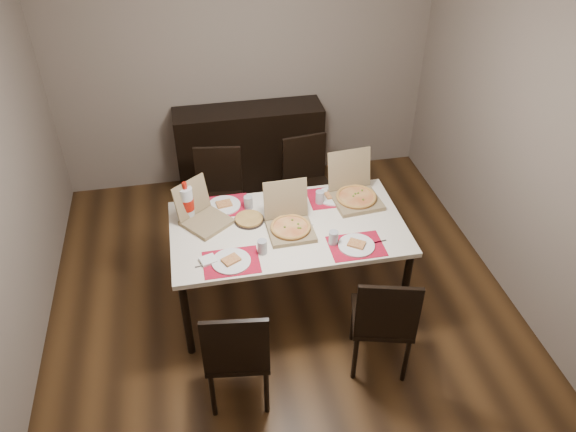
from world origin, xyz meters
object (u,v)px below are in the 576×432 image
(chair_far_right, at_px, (308,181))
(soda_bottle, at_px, (187,203))
(dip_bowl, at_px, (297,210))
(dining_table, at_px, (288,233))
(chair_near_right, at_px, (384,319))
(pizza_box_center, at_px, (290,224))
(chair_near_left, at_px, (237,352))
(sideboard, at_px, (250,148))
(chair_far_left, at_px, (219,194))

(chair_far_right, bearing_deg, soda_bottle, -149.03)
(dip_bowl, bearing_deg, dining_table, -121.75)
(dining_table, xyz_separation_m, chair_near_right, (0.51, -0.85, -0.17))
(pizza_box_center, bearing_deg, chair_near_left, -120.43)
(chair_near_left, height_order, soda_bottle, soda_bottle)
(dining_table, relative_size, pizza_box_center, 4.64)
(chair_near_left, bearing_deg, sideboard, 80.30)
(sideboard, height_order, dip_bowl, sideboard)
(dip_bowl, bearing_deg, sideboard, 96.28)
(chair_near_right, distance_m, soda_bottle, 1.72)
(dining_table, xyz_separation_m, chair_far_left, (-0.46, 0.89, -0.17))
(chair_near_left, distance_m, chair_far_right, 2.08)
(dining_table, relative_size, soda_bottle, 5.49)
(chair_far_left, distance_m, dip_bowl, 0.95)
(soda_bottle, bearing_deg, chair_near_left, -79.43)
(dining_table, xyz_separation_m, soda_bottle, (-0.75, 0.26, 0.21))
(chair_far_right, relative_size, dip_bowl, 8.81)
(dining_table, distance_m, soda_bottle, 0.82)
(chair_near_right, relative_size, chair_far_left, 1.00)
(chair_far_left, distance_m, soda_bottle, 0.78)
(dining_table, bearing_deg, chair_near_left, -119.12)
(pizza_box_center, bearing_deg, soda_bottle, 157.91)
(pizza_box_center, xyz_separation_m, soda_bottle, (-0.75, 0.30, 0.08))
(sideboard, height_order, chair_far_right, chair_far_right)
(soda_bottle, bearing_deg, chair_near_right, -41.67)
(dining_table, bearing_deg, dip_bowl, 58.25)
(chair_near_left, bearing_deg, dining_table, 60.88)
(sideboard, height_order, soda_bottle, soda_bottle)
(chair_far_left, bearing_deg, pizza_box_center, -63.15)
(chair_near_right, distance_m, pizza_box_center, 1.00)
(chair_far_left, bearing_deg, dining_table, -62.35)
(dip_bowl, relative_size, soda_bottle, 0.32)
(sideboard, bearing_deg, chair_near_left, -99.70)
(chair_far_left, xyz_separation_m, soda_bottle, (-0.28, -0.62, 0.38))
(chair_near_right, distance_m, chair_far_left, 1.99)
(chair_near_right, bearing_deg, chair_far_left, 119.22)
(chair_far_right, height_order, pizza_box_center, pizza_box_center)
(chair_far_right, bearing_deg, chair_near_right, -85.76)
(chair_near_left, distance_m, pizza_box_center, 1.08)
(soda_bottle, bearing_deg, dining_table, -19.51)
(chair_near_right, height_order, chair_far_left, same)
(sideboard, relative_size, chair_near_left, 1.61)
(chair_near_left, bearing_deg, chair_near_right, 4.74)
(chair_far_right, xyz_separation_m, soda_bottle, (-1.12, -0.67, 0.38))
(sideboard, height_order, chair_near_left, chair_near_left)
(dip_bowl, bearing_deg, chair_near_right, -68.85)
(chair_near_right, distance_m, chair_far_right, 1.79)
(chair_far_left, distance_m, pizza_box_center, 1.08)
(dip_bowl, bearing_deg, soda_bottle, 174.18)
(chair_near_left, bearing_deg, soda_bottle, 100.57)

